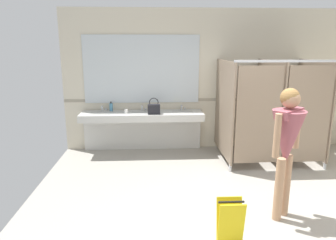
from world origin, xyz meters
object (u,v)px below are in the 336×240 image
person_standing (287,138)px  wet_floor_sign (230,223)px  soap_dispenser (111,107)px  handbag (154,109)px  paper_cup (126,111)px

person_standing → wet_floor_sign: size_ratio=3.01×
soap_dispenser → wet_floor_sign: bearing=-63.3°
handbag → soap_dispenser: 0.93m
handbag → soap_dispenser: size_ratio=1.64×
soap_dispenser → paper_cup: 0.40m
handbag → soap_dispenser: (-0.88, 0.32, -0.02)m
paper_cup → handbag: bearing=-9.1°
person_standing → handbag: 2.91m
paper_cup → wet_floor_sign: (1.35, -3.10, -0.60)m
person_standing → wet_floor_sign: 1.26m
wet_floor_sign → person_standing: bearing=35.6°
person_standing → paper_cup: (-2.16, 2.52, -0.17)m
paper_cup → wet_floor_sign: size_ratio=0.15×
person_standing → paper_cup: bearing=130.6°
soap_dispenser → paper_cup: soap_dispenser is taller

